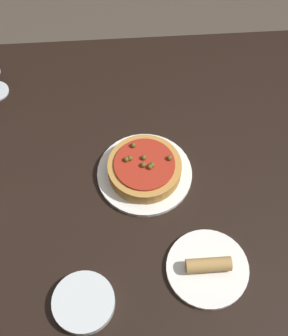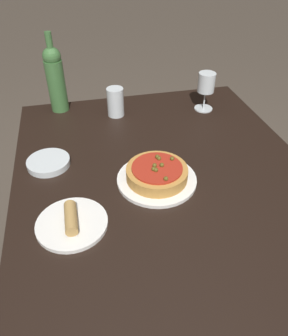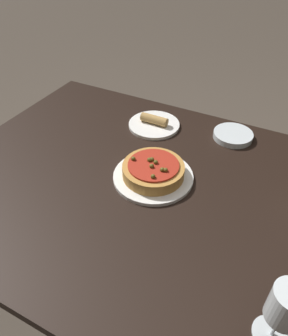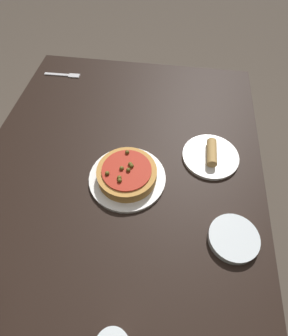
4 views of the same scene
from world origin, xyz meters
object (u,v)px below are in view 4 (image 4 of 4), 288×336
at_px(fork, 65,75).
at_px(dinner_plate, 127,178).
at_px(side_bowl, 233,238).
at_px(side_plate, 211,156).
at_px(pizza, 127,173).
at_px(dining_table, 119,186).

bearing_deg(fork, dinner_plate, -54.79).
bearing_deg(dinner_plate, side_bowl, -115.84).
xyz_separation_m(dinner_plate, fork, (0.51, 0.38, -0.00)).
relative_size(side_bowl, side_plate, 0.73).
relative_size(fork, side_plate, 0.83).
height_order(dinner_plate, pizza, pizza).
distance_m(dining_table, side_bowl, 0.42).
distance_m(dinner_plate, side_bowl, 0.37).
relative_size(dining_table, fork, 7.91).
bearing_deg(fork, side_bowl, -44.78).
bearing_deg(side_bowl, dining_table, 64.10).
bearing_deg(side_plate, side_bowl, -168.03).
distance_m(pizza, side_plate, 0.30).
distance_m(dining_table, fork, 0.61).
distance_m(dining_table, side_plate, 0.34).
xyz_separation_m(dining_table, pizza, (-0.02, -0.04, 0.12)).
distance_m(side_bowl, side_plate, 0.30).
height_order(side_bowl, fork, side_bowl).
distance_m(dinner_plate, fork, 0.64).
height_order(dinner_plate, side_plate, side_plate).
relative_size(dinner_plate, side_plate, 1.29).
distance_m(dinner_plate, side_plate, 0.30).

